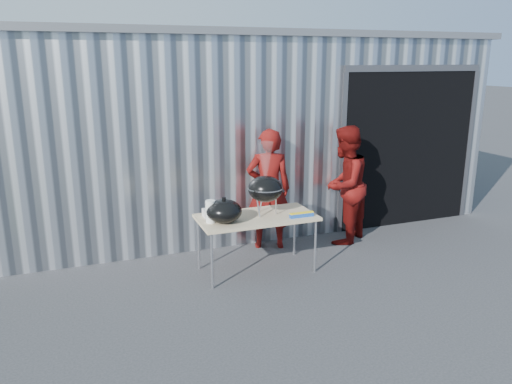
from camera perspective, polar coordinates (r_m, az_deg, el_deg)
name	(u,v)px	position (r m, az deg, el deg)	size (l,w,h in m)	color
ground	(256,298)	(5.92, 0.05, -12.02)	(80.00, 80.00, 0.00)	#2F2F31
building	(217,119)	(9.99, -4.49, 8.31)	(8.20, 6.20, 3.10)	silver
folding_table	(257,219)	(6.38, 0.06, -3.09)	(1.50, 0.75, 0.75)	tan
kettle_grill	(265,183)	(6.32, 1.06, 1.05)	(0.45, 0.45, 0.94)	black
grill_lid	(224,211)	(6.09, -3.67, -2.20)	(0.44, 0.44, 0.32)	black
paper_towels	(211,212)	(6.10, -5.22, -2.25)	(0.12, 0.12, 0.28)	white
white_tub	(211,213)	(6.36, -5.17, -2.37)	(0.20, 0.15, 0.10)	white
foil_box	(302,215)	(6.34, 5.23, -2.61)	(0.32, 0.05, 0.06)	#1948A4
person_cook	(269,189)	(7.17, 1.45, 0.33)	(0.64, 0.42, 1.75)	#570C0A
person_bystander	(344,185)	(7.51, 10.06, 0.80)	(0.86, 0.67, 1.76)	#570C0A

